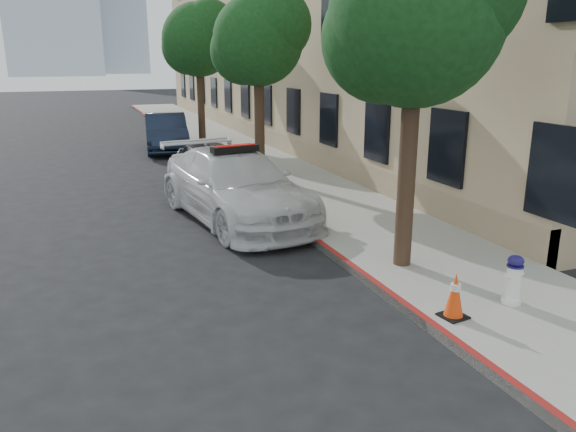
{
  "coord_description": "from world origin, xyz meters",
  "views": [
    {
      "loc": [
        -2.29,
        -9.97,
        3.66
      ],
      "look_at": [
        1.05,
        -1.21,
        1.0
      ],
      "focal_mm": 35.0,
      "sensor_mm": 36.0,
      "label": 1
    }
  ],
  "objects_px": {
    "police_car": "(236,186)",
    "traffic_cone": "(455,295)",
    "parked_car_mid": "(212,168)",
    "fire_hydrant": "(514,280)",
    "parked_car_far": "(166,132)"
  },
  "relations": [
    {
      "from": "parked_car_mid",
      "to": "parked_car_far",
      "type": "bearing_deg",
      "value": 90.46
    },
    {
      "from": "police_car",
      "to": "parked_car_mid",
      "type": "bearing_deg",
      "value": 79.97
    },
    {
      "from": "police_car",
      "to": "parked_car_far",
      "type": "bearing_deg",
      "value": 81.6
    },
    {
      "from": "police_car",
      "to": "traffic_cone",
      "type": "distance_m",
      "value": 6.51
    },
    {
      "from": "police_car",
      "to": "traffic_cone",
      "type": "xyz_separation_m",
      "value": [
        1.34,
        -6.36,
        -0.33
      ]
    },
    {
      "from": "police_car",
      "to": "traffic_cone",
      "type": "bearing_deg",
      "value": -85.91
    },
    {
      "from": "police_car",
      "to": "traffic_cone",
      "type": "relative_size",
      "value": 8.73
    },
    {
      "from": "parked_car_far",
      "to": "fire_hydrant",
      "type": "xyz_separation_m",
      "value": [
        2.33,
        -17.0,
        -0.23
      ]
    },
    {
      "from": "parked_car_far",
      "to": "fire_hydrant",
      "type": "relative_size",
      "value": 6.05
    },
    {
      "from": "parked_car_mid",
      "to": "traffic_cone",
      "type": "xyz_separation_m",
      "value": [
        1.23,
        -9.18,
        -0.23
      ]
    },
    {
      "from": "police_car",
      "to": "fire_hydrant",
      "type": "height_order",
      "value": "police_car"
    },
    {
      "from": "parked_car_mid",
      "to": "traffic_cone",
      "type": "relative_size",
      "value": 6.25
    },
    {
      "from": "fire_hydrant",
      "to": "traffic_cone",
      "type": "relative_size",
      "value": 1.13
    },
    {
      "from": "fire_hydrant",
      "to": "police_car",
      "type": "bearing_deg",
      "value": 107.06
    },
    {
      "from": "parked_car_mid",
      "to": "traffic_cone",
      "type": "bearing_deg",
      "value": -81.89
    }
  ]
}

